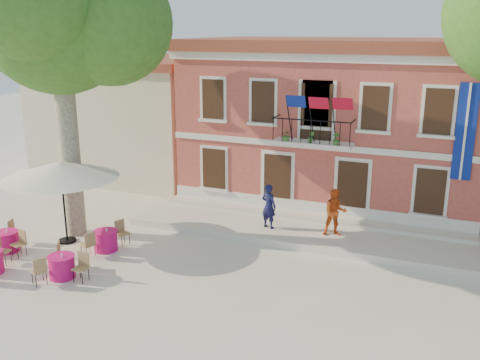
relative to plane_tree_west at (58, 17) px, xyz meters
name	(u,v)px	position (x,y,z in m)	size (l,w,h in m)	color
ground	(209,271)	(6.44, -1.08, -8.35)	(90.00, 90.00, 0.00)	beige
main_building	(337,120)	(8.44, 8.91, -4.57)	(13.50, 9.59, 7.50)	#CA5049
neighbor_west	(142,114)	(-3.06, 9.92, -5.13)	(9.40, 9.40, 6.40)	beige
terrace	(302,231)	(8.44, 3.32, -8.20)	(14.00, 3.40, 0.30)	silver
plane_tree_west	(58,17)	(0.00, 0.00, 0.00)	(5.78, 5.78, 11.35)	#A59E84
patio_umbrella	(61,170)	(0.23, -0.85, -5.49)	(4.29, 4.29, 3.19)	black
pedestrian_navy	(269,206)	(7.19, 2.82, -7.16)	(0.65, 0.43, 1.79)	#101238
pedestrian_orange	(335,212)	(9.79, 3.01, -7.13)	(0.90, 0.70, 1.84)	#E6551B
cafe_table_1	(62,266)	(2.16, -3.41, -7.92)	(1.65, 1.87, 0.95)	#D4145C
cafe_table_2	(7,240)	(-1.18, -2.45, -7.92)	(1.79, 1.83, 0.95)	#D4145C
cafe_table_3	(106,240)	(2.15, -0.98, -7.93)	(1.09, 1.94, 0.95)	#D4145C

